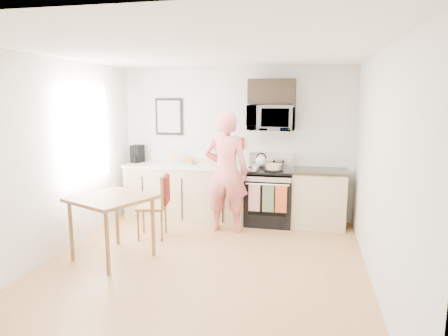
% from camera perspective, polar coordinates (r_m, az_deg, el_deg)
% --- Properties ---
extents(floor, '(4.60, 4.60, 0.00)m').
position_cam_1_polar(floor, '(5.10, -3.20, -14.07)').
color(floor, '#AF7F44').
rests_on(floor, ground).
extents(back_wall, '(4.00, 0.04, 2.60)m').
position_cam_1_polar(back_wall, '(6.95, 1.67, 3.55)').
color(back_wall, beige).
rests_on(back_wall, floor).
extents(front_wall, '(4.00, 0.04, 2.60)m').
position_cam_1_polar(front_wall, '(2.63, -16.80, -7.60)').
color(front_wall, beige).
rests_on(front_wall, floor).
extents(left_wall, '(0.04, 4.60, 2.60)m').
position_cam_1_polar(left_wall, '(5.59, -23.55, 1.16)').
color(left_wall, beige).
rests_on(left_wall, floor).
extents(right_wall, '(0.04, 4.60, 2.60)m').
position_cam_1_polar(right_wall, '(4.62, 21.33, -0.38)').
color(right_wall, beige).
rests_on(right_wall, floor).
extents(ceiling, '(4.00, 4.60, 0.04)m').
position_cam_1_polar(ceiling, '(4.69, -3.52, 16.38)').
color(ceiling, white).
rests_on(ceiling, back_wall).
extents(window, '(0.06, 1.40, 1.50)m').
position_cam_1_polar(window, '(6.20, -19.16, 4.56)').
color(window, silver).
rests_on(window, left_wall).
extents(cabinet_left, '(2.10, 0.60, 0.90)m').
position_cam_1_polar(cabinet_left, '(6.99, -5.28, -3.52)').
color(cabinet_left, tan).
rests_on(cabinet_left, floor).
extents(countertop_left, '(2.14, 0.64, 0.04)m').
position_cam_1_polar(countertop_left, '(6.90, -5.35, 0.28)').
color(countertop_left, '#EFE8CD').
rests_on(countertop_left, cabinet_left).
extents(cabinet_right, '(0.84, 0.60, 0.90)m').
position_cam_1_polar(cabinet_right, '(6.69, 13.33, -4.36)').
color(cabinet_right, tan).
rests_on(cabinet_right, floor).
extents(countertop_right, '(0.88, 0.64, 0.04)m').
position_cam_1_polar(countertop_right, '(6.60, 13.49, -0.40)').
color(countertop_right, black).
rests_on(countertop_right, cabinet_right).
extents(range, '(0.76, 0.70, 1.16)m').
position_cam_1_polar(range, '(6.70, 6.46, -4.26)').
color(range, black).
rests_on(range, floor).
extents(microwave, '(0.76, 0.51, 0.42)m').
position_cam_1_polar(microwave, '(6.61, 6.77, 7.16)').
color(microwave, silver).
rests_on(microwave, back_wall).
extents(upper_cabinet, '(0.76, 0.35, 0.40)m').
position_cam_1_polar(upper_cabinet, '(6.64, 6.88, 10.80)').
color(upper_cabinet, black).
rests_on(upper_cabinet, back_wall).
extents(wall_art, '(0.50, 0.04, 0.65)m').
position_cam_1_polar(wall_art, '(7.20, -7.86, 7.28)').
color(wall_art, black).
rests_on(wall_art, back_wall).
extents(wall_trivet, '(0.20, 0.02, 0.20)m').
position_cam_1_polar(wall_trivet, '(6.92, 2.06, 3.53)').
color(wall_trivet, '#B7160F').
rests_on(wall_trivet, back_wall).
extents(person, '(0.70, 0.46, 1.89)m').
position_cam_1_polar(person, '(6.17, 0.30, -0.59)').
color(person, '#D7463B').
rests_on(person, floor).
extents(dining_table, '(1.02, 1.02, 0.83)m').
position_cam_1_polar(dining_table, '(5.34, -15.79, -4.96)').
color(dining_table, brown).
rests_on(dining_table, floor).
extents(chair, '(0.52, 0.48, 0.97)m').
position_cam_1_polar(chair, '(6.02, -9.03, -4.10)').
color(chair, brown).
rests_on(chair, floor).
extents(knife_block, '(0.13, 0.16, 0.23)m').
position_cam_1_polar(knife_block, '(6.90, -0.73, 1.45)').
color(knife_block, brown).
rests_on(knife_block, countertop_left).
extents(utensil_crock, '(0.12, 0.12, 0.35)m').
position_cam_1_polar(utensil_crock, '(6.97, -1.54, 1.75)').
color(utensil_crock, '#B7160F').
rests_on(utensil_crock, countertop_left).
extents(fruit_bowl, '(0.26, 0.26, 0.10)m').
position_cam_1_polar(fruit_bowl, '(7.02, -4.83, 0.94)').
color(fruit_bowl, white).
rests_on(fruit_bowl, countertop_left).
extents(milk_carton, '(0.10, 0.10, 0.23)m').
position_cam_1_polar(milk_carton, '(7.05, -7.36, 1.54)').
color(milk_carton, tan).
rests_on(milk_carton, countertop_left).
extents(coffee_maker, '(0.21, 0.27, 0.31)m').
position_cam_1_polar(coffee_maker, '(7.29, -12.31, 1.93)').
color(coffee_maker, black).
rests_on(coffee_maker, countertop_left).
extents(bread_bag, '(0.31, 0.16, 0.11)m').
position_cam_1_polar(bread_bag, '(6.63, -1.85, 0.59)').
color(bread_bag, tan).
rests_on(bread_bag, countertop_left).
extents(cake, '(0.30, 0.30, 0.10)m').
position_cam_1_polar(cake, '(6.48, 7.09, 0.10)').
color(cake, black).
rests_on(cake, range).
extents(kettle, '(0.19, 0.19, 0.24)m').
position_cam_1_polar(kettle, '(6.78, 5.33, 1.04)').
color(kettle, white).
rests_on(kettle, range).
extents(pot, '(0.18, 0.31, 0.09)m').
position_cam_1_polar(pot, '(6.41, 4.18, 0.03)').
color(pot, silver).
rests_on(pot, range).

